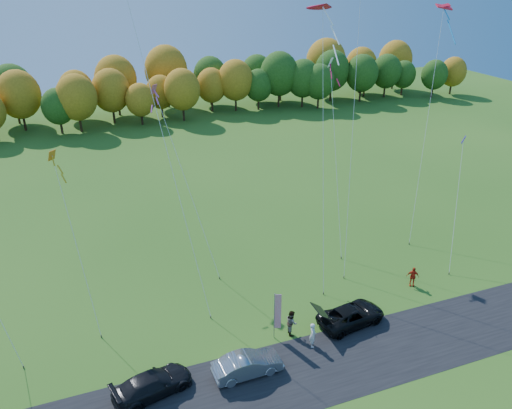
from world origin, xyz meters
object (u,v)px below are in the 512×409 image
object	(u,v)px
black_suv	(351,315)
feather_flag	(277,311)
silver_sedan	(248,365)
person_east	(413,277)

from	to	relation	value
black_suv	feather_flag	xyz separation A→B (m)	(-5.51, 0.42, 1.52)
black_suv	silver_sedan	world-z (taller)	silver_sedan
black_suv	feather_flag	world-z (taller)	feather_flag
black_suv	feather_flag	bearing A→B (deg)	77.54
person_east	feather_flag	bearing A→B (deg)	-141.44
black_suv	silver_sedan	distance (m)	8.70
silver_sedan	person_east	xyz separation A→B (m)	(15.32, 4.37, 0.11)
silver_sedan	feather_flag	distance (m)	4.11
person_east	silver_sedan	bearing A→B (deg)	-134.35
person_east	feather_flag	xyz separation A→B (m)	(-12.36, -1.92, 1.38)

